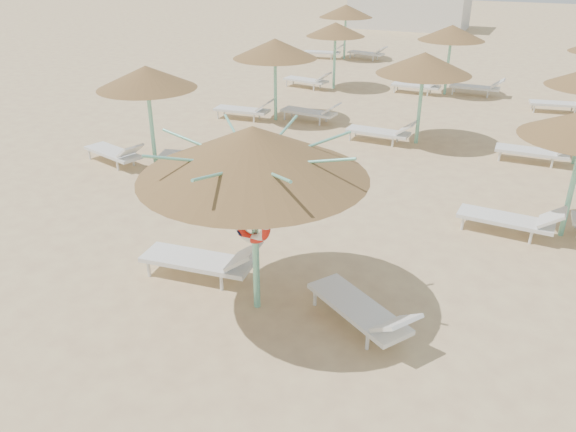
% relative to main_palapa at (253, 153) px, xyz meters
% --- Properties ---
extents(ground, '(120.00, 120.00, 0.00)m').
position_rel_main_palapa_xyz_m(ground, '(-0.13, 0.33, -2.71)').
color(ground, '#DABD85').
rests_on(ground, ground).
extents(main_palapa, '(3.47, 3.47, 3.11)m').
position_rel_main_palapa_xyz_m(main_palapa, '(0.00, 0.00, 0.00)').
color(main_palapa, '#7BD5B5').
rests_on(main_palapa, ground).
extents(lounger_main_a, '(2.24, 0.89, 0.79)m').
position_rel_main_palapa_xyz_m(lounger_main_a, '(-1.25, 0.39, -2.33)').
color(lounger_main_a, white).
rests_on(lounger_main_a, ground).
extents(lounger_main_b, '(2.05, 1.61, 0.74)m').
position_rel_main_palapa_xyz_m(lounger_main_b, '(1.79, 0.14, -2.35)').
color(lounger_main_b, white).
rests_on(lounger_main_b, ground).
extents(palapa_field, '(19.94, 19.80, 2.72)m').
position_rel_main_palapa_xyz_m(palapa_field, '(1.07, 11.33, -0.42)').
color(palapa_field, '#7BD5B5').
rests_on(palapa_field, ground).
extents(service_hut, '(8.40, 4.40, 3.25)m').
position_rel_main_palapa_xyz_m(service_hut, '(-6.13, 35.33, -1.06)').
color(service_hut, silver).
rests_on(service_hut, ground).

